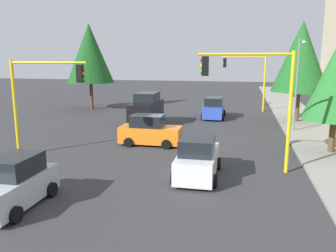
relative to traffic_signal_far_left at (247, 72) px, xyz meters
name	(u,v)px	position (x,y,z in m)	size (l,w,h in m)	color
ground_plane	(165,138)	(14.00, -5.72, -4.11)	(120.00, 120.00, 0.00)	#353538
sidewalk_kerb	(309,129)	(9.00, 4.78, -4.03)	(80.00, 4.00, 0.15)	gray
lane_arrow_near	(33,198)	(25.51, -8.72, -4.10)	(2.40, 1.10, 1.10)	silver
traffic_signal_far_left	(247,72)	(0.00, 0.00, 0.00)	(0.36, 4.59, 5.81)	yellow
traffic_signal_near_right	(43,89)	(20.00, -11.39, -0.19)	(0.36, 4.59, 5.52)	yellow
traffic_signal_near_left	(254,88)	(20.00, 0.02, 0.09)	(0.36, 4.59, 5.96)	yellow
street_lamp_curbside	(298,75)	(10.39, 3.48, 0.24)	(2.15, 0.28, 7.00)	slate
tree_opposite_side	(90,53)	(2.00, -16.72, 1.97)	(5.03, 5.03, 9.23)	brown
tree_roadside_mid	(301,56)	(6.00, 4.28, 1.61)	(4.74, 4.74, 8.69)	brown
delivery_van_black	(147,111)	(9.84, -8.24, -2.82)	(4.80, 2.22, 2.77)	black
car_orange	(150,131)	(16.00, -6.31, -3.21)	(2.01, 4.00, 1.98)	orange
car_blue	(214,109)	(4.96, -3.03, -3.21)	(4.19, 2.09, 1.98)	blue
car_silver	(14,184)	(26.33, -8.92, -3.21)	(3.80, 1.96, 1.98)	#B2B5BA
car_white	(198,159)	(21.54, -2.47, -3.21)	(4.14, 2.06, 1.98)	white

